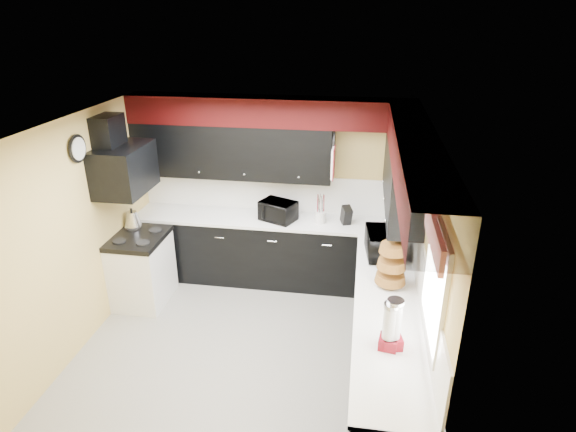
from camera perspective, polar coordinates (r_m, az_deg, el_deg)
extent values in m
plane|color=gray|center=(5.60, -5.17, -15.29)|extent=(3.60, 3.60, 0.00)
cube|color=#E0C666|center=(6.53, -1.82, 3.31)|extent=(3.60, 0.06, 2.50)
cube|color=#E0C666|center=(4.83, 15.58, -5.27)|extent=(0.06, 3.60, 2.50)
cube|color=#E0C666|center=(5.62, -23.77, -2.24)|extent=(0.06, 3.60, 2.50)
cube|color=white|center=(4.49, -6.33, 10.46)|extent=(3.60, 3.60, 0.06)
cube|color=black|center=(6.59, -2.21, -4.13)|extent=(3.60, 0.60, 0.90)
cube|color=black|center=(4.98, 11.36, -14.85)|extent=(0.60, 3.00, 0.90)
cube|color=white|center=(6.38, -2.28, -0.39)|extent=(3.62, 0.64, 0.04)
cube|color=white|center=(4.71, 11.82, -10.35)|extent=(0.64, 3.02, 0.04)
cube|color=white|center=(6.54, -1.83, 2.79)|extent=(3.60, 0.02, 0.50)
cube|color=white|center=(4.85, 15.39, -5.89)|extent=(0.02, 3.60, 0.50)
cube|color=black|center=(6.31, -6.69, 7.68)|extent=(2.60, 0.35, 0.70)
cube|color=black|center=(5.42, 13.48, 4.52)|extent=(0.35, 1.80, 0.70)
cube|color=black|center=(6.07, -2.27, 12.29)|extent=(3.60, 0.36, 0.35)
cube|color=black|center=(4.23, 14.95, 6.55)|extent=(0.36, 3.24, 0.35)
cube|color=white|center=(6.42, -16.87, -6.22)|extent=(0.60, 0.75, 0.86)
cube|color=black|center=(6.21, -17.36, -2.52)|extent=(0.62, 0.77, 0.06)
cube|color=black|center=(5.92, -18.83, 5.30)|extent=(0.50, 0.78, 0.55)
cube|color=black|center=(5.87, -20.51, 9.21)|extent=(0.24, 0.40, 0.40)
cube|color=red|center=(3.71, 16.97, -2.34)|extent=(0.04, 0.88, 0.20)
cube|color=white|center=(5.79, 5.34, 6.28)|extent=(0.03, 0.26, 0.35)
imported|color=black|center=(6.26, -1.22, 0.62)|extent=(0.55, 0.52, 0.26)
imported|color=black|center=(5.47, 11.18, -3.20)|extent=(0.41, 0.56, 0.29)
cylinder|color=silver|center=(6.22, 3.86, -0.12)|extent=(0.18, 0.18, 0.15)
cube|color=black|center=(6.19, 6.92, 0.06)|extent=(0.15, 0.18, 0.24)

